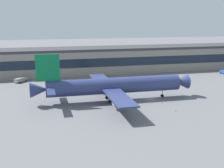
# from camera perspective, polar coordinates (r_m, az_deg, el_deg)

# --- Properties ---
(ground_plane) EXTENTS (600.00, 600.00, 0.00)m
(ground_plane) POSITION_cam_1_polar(r_m,az_deg,el_deg) (103.83, 7.67, -2.97)
(ground_plane) COLOR slate
(terminal_building) EXTENTS (195.34, 18.77, 13.04)m
(terminal_building) POSITION_cam_1_polar(r_m,az_deg,el_deg) (154.10, 0.11, 4.84)
(terminal_building) COLOR gray
(terminal_building) RESTS_ON ground_plane
(airliner) EXTENTS (55.64, 47.43, 16.83)m
(airliner) POSITION_cam_1_polar(r_m,az_deg,el_deg) (99.77, 0.06, -0.36)
(airliner) COLOR navy
(airliner) RESTS_ON ground_plane
(crew_van) EXTENTS (3.35, 5.57, 2.55)m
(crew_van) POSITION_cam_1_polar(r_m,az_deg,el_deg) (132.13, -3.04, 1.22)
(crew_van) COLOR black
(crew_van) RESTS_ON ground_plane
(belt_loader) EXTENTS (5.60, 6.22, 1.95)m
(belt_loader) POSITION_cam_1_polar(r_m,az_deg,el_deg) (135.57, -17.48, 0.80)
(belt_loader) COLOR gray
(belt_loader) RESTS_ON ground_plane
(traffic_cone_0) EXTENTS (0.48, 0.48, 0.60)m
(traffic_cone_0) POSITION_cam_1_polar(r_m,az_deg,el_deg) (91.34, 12.38, -5.19)
(traffic_cone_0) COLOR #F2590C
(traffic_cone_0) RESTS_ON ground_plane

